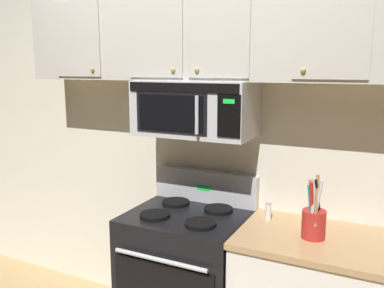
{
  "coord_description": "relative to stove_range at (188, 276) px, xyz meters",
  "views": [
    {
      "loc": [
        1.14,
        -1.82,
        1.83
      ],
      "look_at": [
        0.0,
        0.49,
        1.35
      ],
      "focal_mm": 38.29,
      "sensor_mm": 36.0,
      "label": 1
    }
  ],
  "objects": [
    {
      "name": "utensil_crock_red",
      "position": [
        0.8,
        -0.03,
        0.54
      ],
      "size": [
        0.13,
        0.14,
        0.36
      ],
      "color": "red",
      "rests_on": "counter_segment"
    },
    {
      "name": "salt_shaker",
      "position": [
        0.5,
        0.13,
        0.49
      ],
      "size": [
        0.04,
        0.04,
        0.11
      ],
      "color": "white",
      "rests_on": "counter_segment"
    },
    {
      "name": "over_range_microwave",
      "position": [
        -0.0,
        0.12,
        1.11
      ],
      "size": [
        0.76,
        0.43,
        0.35
      ],
      "color": "#B7BABF"
    },
    {
      "name": "stove_range",
      "position": [
        0.0,
        0.0,
        0.0
      ],
      "size": [
        0.76,
        0.69,
        1.12
      ],
      "color": "black",
      "rests_on": "ground_plane"
    },
    {
      "name": "upper_cabinets",
      "position": [
        -0.0,
        0.15,
        1.56
      ],
      "size": [
        2.5,
        0.36,
        0.55
      ],
      "color": "#BCB7AD"
    },
    {
      "name": "back_wall",
      "position": [
        0.0,
        0.37,
        0.88
      ],
      "size": [
        5.2,
        0.1,
        2.7
      ],
      "primitive_type": "cube",
      "color": "silver",
      "rests_on": "ground_plane"
    }
  ]
}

